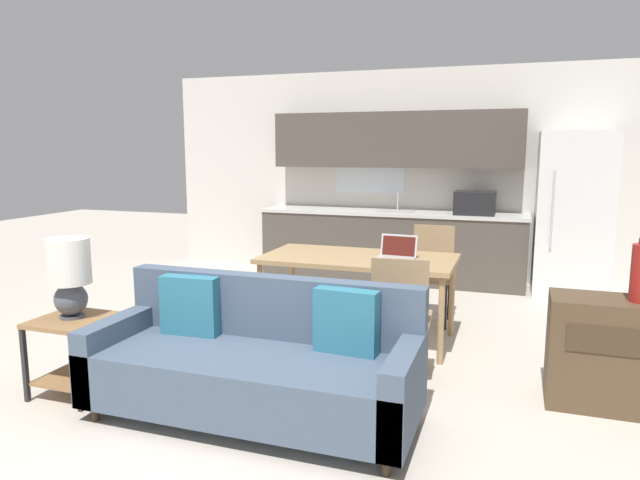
{
  "coord_description": "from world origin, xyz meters",
  "views": [
    {
      "loc": [
        1.51,
        -2.86,
        1.69
      ],
      "look_at": [
        0.0,
        1.5,
        0.95
      ],
      "focal_mm": 32.0,
      "sensor_mm": 36.0,
      "label": 1
    }
  ],
  "objects_px": {
    "dining_table": "(358,263)",
    "dining_chair_near_right": "(401,312)",
    "side_table": "(75,343)",
    "table_lamp": "(69,273)",
    "couch": "(257,364)",
    "laptop": "(397,253)",
    "dining_chair_far_right": "(432,269)",
    "refrigerator": "(573,215)",
    "credenza": "(626,355)"
  },
  "relations": [
    {
      "from": "dining_table",
      "to": "table_lamp",
      "type": "relative_size",
      "value": 3.03
    },
    {
      "from": "side_table",
      "to": "dining_chair_near_right",
      "type": "relative_size",
      "value": 0.58
    },
    {
      "from": "dining_chair_far_right",
      "to": "dining_chair_near_right",
      "type": "distance_m",
      "value": 1.59
    },
    {
      "from": "table_lamp",
      "to": "laptop",
      "type": "xyz_separation_m",
      "value": [
        1.9,
        1.76,
        -0.06
      ]
    },
    {
      "from": "side_table",
      "to": "dining_chair_near_right",
      "type": "bearing_deg",
      "value": 23.87
    },
    {
      "from": "couch",
      "to": "dining_chair_far_right",
      "type": "distance_m",
      "value": 2.53
    },
    {
      "from": "side_table",
      "to": "dining_chair_far_right",
      "type": "relative_size",
      "value": 0.58
    },
    {
      "from": "credenza",
      "to": "dining_chair_near_right",
      "type": "bearing_deg",
      "value": -177.87
    },
    {
      "from": "couch",
      "to": "laptop",
      "type": "relative_size",
      "value": 6.12
    },
    {
      "from": "refrigerator",
      "to": "dining_table",
      "type": "height_order",
      "value": "refrigerator"
    },
    {
      "from": "dining_table",
      "to": "side_table",
      "type": "bearing_deg",
      "value": -131.5
    },
    {
      "from": "couch",
      "to": "credenza",
      "type": "height_order",
      "value": "couch"
    },
    {
      "from": "dining_table",
      "to": "laptop",
      "type": "relative_size",
      "value": 4.97
    },
    {
      "from": "dining_table",
      "to": "dining_chair_near_right",
      "type": "xyz_separation_m",
      "value": [
        0.54,
        -0.83,
        -0.17
      ]
    },
    {
      "from": "refrigerator",
      "to": "couch",
      "type": "xyz_separation_m",
      "value": [
        -2.13,
        -3.96,
        -0.6
      ]
    },
    {
      "from": "dining_table",
      "to": "side_table",
      "type": "xyz_separation_m",
      "value": [
        -1.55,
        -1.75,
        -0.33
      ]
    },
    {
      "from": "dining_table",
      "to": "side_table",
      "type": "relative_size",
      "value": 3.09
    },
    {
      "from": "table_lamp",
      "to": "dining_chair_far_right",
      "type": "xyz_separation_m",
      "value": [
        2.1,
        2.51,
        -0.33
      ]
    },
    {
      "from": "dining_table",
      "to": "dining_chair_near_right",
      "type": "bearing_deg",
      "value": -56.68
    },
    {
      "from": "side_table",
      "to": "laptop",
      "type": "distance_m",
      "value": 2.62
    },
    {
      "from": "table_lamp",
      "to": "dining_chair_near_right",
      "type": "xyz_separation_m",
      "value": [
        2.11,
        0.92,
        -0.33
      ]
    },
    {
      "from": "dining_table",
      "to": "credenza",
      "type": "height_order",
      "value": "dining_table"
    },
    {
      "from": "refrigerator",
      "to": "side_table",
      "type": "bearing_deg",
      "value": -130.39
    },
    {
      "from": "table_lamp",
      "to": "laptop",
      "type": "bearing_deg",
      "value": 42.76
    },
    {
      "from": "table_lamp",
      "to": "dining_chair_near_right",
      "type": "height_order",
      "value": "table_lamp"
    },
    {
      "from": "side_table",
      "to": "table_lamp",
      "type": "distance_m",
      "value": 0.49
    },
    {
      "from": "credenza",
      "to": "laptop",
      "type": "height_order",
      "value": "laptop"
    },
    {
      "from": "refrigerator",
      "to": "laptop",
      "type": "xyz_separation_m",
      "value": [
        -1.57,
        -2.3,
        -0.14
      ]
    },
    {
      "from": "dining_chair_near_right",
      "to": "credenza",
      "type": "bearing_deg",
      "value": 177.43
    },
    {
      "from": "dining_table",
      "to": "table_lamp",
      "type": "distance_m",
      "value": 2.35
    },
    {
      "from": "dining_chair_near_right",
      "to": "laptop",
      "type": "height_order",
      "value": "laptop"
    },
    {
      "from": "table_lamp",
      "to": "dining_chair_near_right",
      "type": "distance_m",
      "value": 2.32
    },
    {
      "from": "dining_table",
      "to": "dining_chair_near_right",
      "type": "relative_size",
      "value": 1.78
    },
    {
      "from": "refrigerator",
      "to": "dining_table",
      "type": "relative_size",
      "value": 1.12
    },
    {
      "from": "side_table",
      "to": "credenza",
      "type": "bearing_deg",
      "value": 15.39
    },
    {
      "from": "side_table",
      "to": "credenza",
      "type": "distance_m",
      "value": 3.69
    },
    {
      "from": "couch",
      "to": "dining_chair_near_right",
      "type": "relative_size",
      "value": 2.19
    },
    {
      "from": "refrigerator",
      "to": "credenza",
      "type": "xyz_separation_m",
      "value": [
        0.1,
        -3.09,
        -0.58
      ]
    },
    {
      "from": "couch",
      "to": "side_table",
      "type": "distance_m",
      "value": 1.34
    },
    {
      "from": "refrigerator",
      "to": "table_lamp",
      "type": "bearing_deg",
      "value": -130.55
    },
    {
      "from": "dining_table",
      "to": "table_lamp",
      "type": "bearing_deg",
      "value": -131.87
    },
    {
      "from": "dining_table",
      "to": "table_lamp",
      "type": "xyz_separation_m",
      "value": [
        -1.56,
        -1.74,
        0.16
      ]
    },
    {
      "from": "credenza",
      "to": "dining_chair_far_right",
      "type": "bearing_deg",
      "value": 133.85
    },
    {
      "from": "couch",
      "to": "credenza",
      "type": "relative_size",
      "value": 2.17
    },
    {
      "from": "laptop",
      "to": "dining_chair_near_right",
      "type": "bearing_deg",
      "value": -72.15
    },
    {
      "from": "dining_table",
      "to": "credenza",
      "type": "bearing_deg",
      "value": -20.96
    },
    {
      "from": "refrigerator",
      "to": "dining_table",
      "type": "distance_m",
      "value": 3.01
    },
    {
      "from": "table_lamp",
      "to": "laptop",
      "type": "height_order",
      "value": "table_lamp"
    },
    {
      "from": "dining_table",
      "to": "refrigerator",
      "type": "bearing_deg",
      "value": 50.47
    },
    {
      "from": "dining_chair_near_right",
      "to": "couch",
      "type": "bearing_deg",
      "value": 42.4
    }
  ]
}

